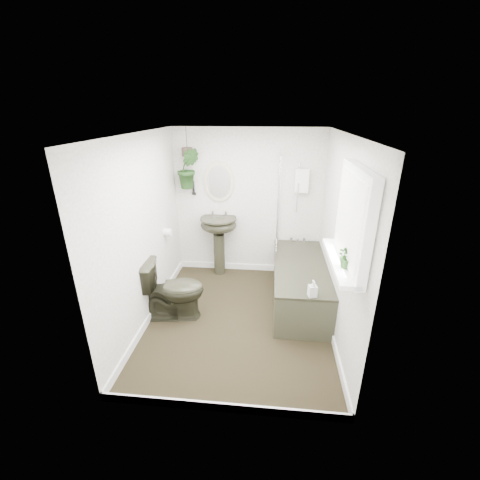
# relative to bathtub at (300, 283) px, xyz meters

# --- Properties ---
(floor) EXTENTS (2.30, 2.80, 0.02)m
(floor) POSITION_rel_bathtub_xyz_m (-0.80, -0.50, -0.30)
(floor) COLOR black
(floor) RESTS_ON ground
(ceiling) EXTENTS (2.30, 2.80, 0.02)m
(ceiling) POSITION_rel_bathtub_xyz_m (-0.80, -0.50, 2.02)
(ceiling) COLOR white
(ceiling) RESTS_ON ground
(wall_back) EXTENTS (2.30, 0.02, 2.30)m
(wall_back) POSITION_rel_bathtub_xyz_m (-0.80, 0.91, 0.86)
(wall_back) COLOR white
(wall_back) RESTS_ON ground
(wall_front) EXTENTS (2.30, 0.02, 2.30)m
(wall_front) POSITION_rel_bathtub_xyz_m (-0.80, -1.91, 0.86)
(wall_front) COLOR white
(wall_front) RESTS_ON ground
(wall_left) EXTENTS (0.02, 2.80, 2.30)m
(wall_left) POSITION_rel_bathtub_xyz_m (-1.96, -0.50, 0.86)
(wall_left) COLOR white
(wall_left) RESTS_ON ground
(wall_right) EXTENTS (0.02, 2.80, 2.30)m
(wall_right) POSITION_rel_bathtub_xyz_m (0.36, -0.50, 0.86)
(wall_right) COLOR white
(wall_right) RESTS_ON ground
(skirting) EXTENTS (2.30, 2.80, 0.10)m
(skirting) POSITION_rel_bathtub_xyz_m (-0.80, -0.50, -0.24)
(skirting) COLOR white
(skirting) RESTS_ON floor
(bathtub) EXTENTS (0.72, 1.72, 0.58)m
(bathtub) POSITION_rel_bathtub_xyz_m (0.00, 0.00, 0.00)
(bathtub) COLOR black
(bathtub) RESTS_ON floor
(bath_screen) EXTENTS (0.04, 0.72, 1.40)m
(bath_screen) POSITION_rel_bathtub_xyz_m (-0.33, 0.49, 0.99)
(bath_screen) COLOR silver
(bath_screen) RESTS_ON bathtub
(shower_box) EXTENTS (0.20, 0.10, 0.35)m
(shower_box) POSITION_rel_bathtub_xyz_m (0.00, 0.84, 1.26)
(shower_box) COLOR white
(shower_box) RESTS_ON wall_back
(oval_mirror) EXTENTS (0.46, 0.03, 0.62)m
(oval_mirror) POSITION_rel_bathtub_xyz_m (-1.25, 0.87, 1.21)
(oval_mirror) COLOR beige
(oval_mirror) RESTS_ON wall_back
(wall_sconce) EXTENTS (0.04, 0.04, 0.22)m
(wall_sconce) POSITION_rel_bathtub_xyz_m (-1.65, 0.86, 1.11)
(wall_sconce) COLOR black
(wall_sconce) RESTS_ON wall_back
(toilet_roll_holder) EXTENTS (0.11, 0.11, 0.11)m
(toilet_roll_holder) POSITION_rel_bathtub_xyz_m (-1.90, 0.20, 0.61)
(toilet_roll_holder) COLOR white
(toilet_roll_holder) RESTS_ON wall_left
(window_recess) EXTENTS (0.08, 1.00, 0.90)m
(window_recess) POSITION_rel_bathtub_xyz_m (0.29, -1.20, 1.36)
(window_recess) COLOR white
(window_recess) RESTS_ON wall_right
(window_sill) EXTENTS (0.18, 1.00, 0.04)m
(window_sill) POSITION_rel_bathtub_xyz_m (0.22, -1.20, 0.94)
(window_sill) COLOR white
(window_sill) RESTS_ON wall_right
(window_blinds) EXTENTS (0.01, 0.86, 0.76)m
(window_blinds) POSITION_rel_bathtub_xyz_m (0.24, -1.20, 1.36)
(window_blinds) COLOR white
(window_blinds) RESTS_ON wall_right
(toilet) EXTENTS (0.84, 0.55, 0.80)m
(toilet) POSITION_rel_bathtub_xyz_m (-1.65, -0.51, 0.11)
(toilet) COLOR black
(toilet) RESTS_ON floor
(pedestal_sink) EXTENTS (0.60, 0.52, 0.97)m
(pedestal_sink) POSITION_rel_bathtub_xyz_m (-1.25, 0.74, 0.20)
(pedestal_sink) COLOR black
(pedestal_sink) RESTS_ON floor
(sill_plant) EXTENTS (0.22, 0.20, 0.21)m
(sill_plant) POSITION_rel_bathtub_xyz_m (0.25, -1.36, 1.07)
(sill_plant) COLOR black
(sill_plant) RESTS_ON window_sill
(hanging_plant) EXTENTS (0.38, 0.33, 0.60)m
(hanging_plant) POSITION_rel_bathtub_xyz_m (-1.69, 0.75, 1.43)
(hanging_plant) COLOR black
(hanging_plant) RESTS_ON ceiling
(soap_bottle) EXTENTS (0.11, 0.11, 0.20)m
(soap_bottle) POSITION_rel_bathtub_xyz_m (0.06, -0.79, 0.39)
(soap_bottle) COLOR #2A2727
(soap_bottle) RESTS_ON bathtub
(hanging_pot) EXTENTS (0.16, 0.16, 0.12)m
(hanging_pot) POSITION_rel_bathtub_xyz_m (-1.69, 0.75, 1.67)
(hanging_pot) COLOR #433329
(hanging_pot) RESTS_ON ceiling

